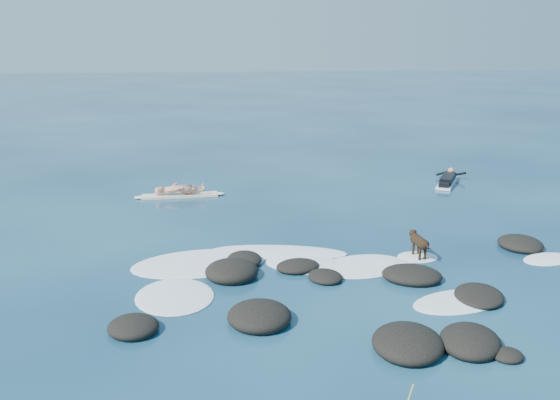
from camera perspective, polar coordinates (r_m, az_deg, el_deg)
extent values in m
plane|color=#0A2642|center=(15.90, 7.64, -6.73)|extent=(160.00, 160.00, 0.00)
ellipsoid|color=black|center=(16.49, -3.30, -5.48)|extent=(0.94, 1.17, 0.34)
ellipsoid|color=black|center=(13.25, -13.27, -11.23)|extent=(1.42, 1.44, 0.38)
ellipsoid|color=black|center=(12.49, 11.60, -12.69)|extent=(1.76, 1.93, 0.50)
ellipsoid|color=black|center=(15.60, -4.44, -6.54)|extent=(1.35, 1.37, 0.55)
ellipsoid|color=black|center=(12.71, 20.07, -13.20)|extent=(0.62, 0.59, 0.23)
ellipsoid|color=black|center=(15.75, 11.96, -6.74)|extent=(1.79, 1.62, 0.42)
ellipsoid|color=black|center=(12.87, 16.97, -12.25)|extent=(1.64, 1.78, 0.46)
ellipsoid|color=black|center=(13.28, -1.90, -10.58)|extent=(1.45, 1.52, 0.52)
ellipsoid|color=black|center=(15.46, 4.16, -7.01)|extent=(1.10, 1.17, 0.27)
ellipsoid|color=black|center=(15.08, 17.73, -8.32)|extent=(1.54, 1.73, 0.28)
ellipsoid|color=black|center=(16.05, 1.64, -6.09)|extent=(1.36, 1.21, 0.30)
ellipsoid|color=black|center=(18.88, 21.12, -3.75)|extent=(1.27, 1.42, 0.39)
ellipsoid|color=white|center=(14.79, 16.09, -8.91)|extent=(2.60, 1.82, 0.12)
ellipsoid|color=white|center=(16.38, 7.57, -6.02)|extent=(2.80, 2.25, 0.12)
ellipsoid|color=white|center=(17.22, -0.12, -4.80)|extent=(3.96, 1.89, 0.12)
ellipsoid|color=white|center=(16.52, 9.34, -5.90)|extent=(1.78, 1.51, 0.12)
ellipsoid|color=white|center=(14.69, -9.59, -8.68)|extent=(2.03, 2.33, 0.12)
ellipsoid|color=white|center=(18.18, 23.30, -5.00)|extent=(1.71, 1.30, 0.12)
ellipsoid|color=white|center=(16.34, 2.61, -5.95)|extent=(2.65, 2.14, 0.12)
ellipsoid|color=white|center=(16.56, -7.42, -5.77)|extent=(3.86, 2.69, 0.12)
ellipsoid|color=white|center=(17.26, 12.46, -5.13)|extent=(1.10, 0.90, 0.12)
cube|color=#F9E7C7|center=(23.20, -9.15, 0.41)|extent=(2.79, 0.76, 0.09)
ellipsoid|color=#F9E7C7|center=(23.27, -5.76, 0.58)|extent=(0.57, 0.35, 0.10)
ellipsoid|color=#F9E7C7|center=(23.21, -12.54, 0.25)|extent=(0.57, 0.35, 0.10)
imported|color=tan|center=(22.98, -9.25, 2.68)|extent=(0.47, 0.68, 1.79)
cube|color=white|center=(25.72, 15.05, 1.55)|extent=(1.68, 2.41, 0.09)
ellipsoid|color=white|center=(26.91, 15.42, 2.12)|extent=(0.52, 0.61, 0.09)
cube|color=black|center=(25.68, 15.08, 1.92)|extent=(1.12, 1.53, 0.24)
sphere|color=tan|center=(26.50, 15.36, 2.59)|extent=(0.35, 0.35, 0.26)
cylinder|color=black|center=(26.73, 14.73, 2.42)|extent=(0.62, 0.17, 0.28)
cylinder|color=black|center=(26.66, 16.05, 2.30)|extent=(0.46, 0.55, 0.28)
cube|color=black|center=(24.89, 14.81, 1.41)|extent=(0.63, 0.72, 0.16)
cylinder|color=black|center=(17.02, 12.65, -3.75)|extent=(0.34, 0.60, 0.28)
sphere|color=black|center=(17.23, 12.28, -3.48)|extent=(0.32, 0.32, 0.29)
sphere|color=black|center=(16.80, 13.04, -4.02)|extent=(0.29, 0.29, 0.26)
sphere|color=black|center=(17.34, 12.06, -3.00)|extent=(0.23, 0.23, 0.21)
cone|color=black|center=(17.45, 11.89, -2.93)|extent=(0.12, 0.14, 0.11)
cone|color=black|center=(17.29, 11.93, -2.76)|extent=(0.10, 0.08, 0.10)
cone|color=black|center=(17.33, 12.25, -2.73)|extent=(0.10, 0.08, 0.10)
cylinder|color=black|center=(17.25, 12.09, -4.50)|extent=(0.08, 0.08, 0.37)
cylinder|color=black|center=(17.31, 12.53, -4.45)|extent=(0.08, 0.08, 0.37)
cylinder|color=black|center=(16.92, 12.66, -4.93)|extent=(0.08, 0.08, 0.37)
cylinder|color=black|center=(16.98, 13.11, -4.88)|extent=(0.08, 0.08, 0.37)
cylinder|color=black|center=(16.68, 13.24, -4.00)|extent=(0.08, 0.27, 0.16)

